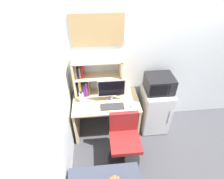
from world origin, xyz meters
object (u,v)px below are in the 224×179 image
object	(u,v)px
hutch_bookshelf	(90,78)
water_bottle	(82,97)
computer_mouse	(132,106)
mini_fridge	(154,109)
keyboard	(112,107)
monitor	(112,90)
desk_chair	(124,142)
wall_corkboard	(97,30)
microwave	(159,84)

from	to	relation	value
hutch_bookshelf	water_bottle	distance (m)	0.34
computer_mouse	water_bottle	size ratio (longest dim) A/B	0.43
water_bottle	mini_fridge	world-z (taller)	water_bottle
keyboard	computer_mouse	bearing A→B (deg)	-2.56
monitor	desk_chair	world-z (taller)	monitor
computer_mouse	desk_chair	world-z (taller)	desk_chair
monitor	wall_corkboard	distance (m)	0.94
wall_corkboard	mini_fridge	bearing A→B (deg)	-16.80
mini_fridge	desk_chair	size ratio (longest dim) A/B	0.98
desk_chair	wall_corkboard	distance (m)	1.73
hutch_bookshelf	water_bottle	xyz separation A→B (m)	(-0.16, -0.21, -0.23)
water_bottle	microwave	distance (m)	1.30
hutch_bookshelf	keyboard	distance (m)	0.60
monitor	desk_chair	bearing A→B (deg)	-76.85
hutch_bookshelf	mini_fridge	size ratio (longest dim) A/B	0.92
mini_fridge	wall_corkboard	bearing A→B (deg)	163.20
hutch_bookshelf	water_bottle	size ratio (longest dim) A/B	3.85
keyboard	mini_fridge	bearing A→B (deg)	14.08
monitor	mini_fridge	size ratio (longest dim) A/B	0.51
water_bottle	mini_fridge	bearing A→B (deg)	0.85
microwave	keyboard	bearing A→B (deg)	-165.72
mini_fridge	wall_corkboard	distance (m)	1.72
computer_mouse	desk_chair	size ratio (longest dim) A/B	0.10
keyboard	computer_mouse	size ratio (longest dim) A/B	4.31
wall_corkboard	microwave	bearing A→B (deg)	-16.64
microwave	desk_chair	xyz separation A→B (m)	(-0.66, -0.64, -0.60)
hutch_bookshelf	desk_chair	size ratio (longest dim) A/B	0.90
keyboard	water_bottle	size ratio (longest dim) A/B	1.84
keyboard	desk_chair	world-z (taller)	desk_chair
monitor	keyboard	world-z (taller)	monitor
wall_corkboard	computer_mouse	bearing A→B (deg)	-46.23
desk_chair	wall_corkboard	xyz separation A→B (m)	(-0.31, 0.93, 1.43)
monitor	computer_mouse	size ratio (longest dim) A/B	5.00
mini_fridge	microwave	bearing A→B (deg)	89.94
hutch_bookshelf	microwave	distance (m)	1.15
hutch_bookshelf	computer_mouse	world-z (taller)	hutch_bookshelf
water_bottle	microwave	size ratio (longest dim) A/B	0.46
computer_mouse	wall_corkboard	size ratio (longest dim) A/B	0.11
computer_mouse	hutch_bookshelf	bearing A→B (deg)	148.18
keyboard	computer_mouse	distance (m)	0.31
water_bottle	microwave	world-z (taller)	microwave
desk_chair	computer_mouse	bearing A→B (deg)	68.11
hutch_bookshelf	microwave	world-z (taller)	hutch_bookshelf
computer_mouse	wall_corkboard	world-z (taller)	wall_corkboard
monitor	desk_chair	size ratio (longest dim) A/B	0.50
desk_chair	mini_fridge	bearing A→B (deg)	44.37
water_bottle	wall_corkboard	bearing A→B (deg)	44.51
mini_fridge	desk_chair	bearing A→B (deg)	-135.63
keyboard	desk_chair	size ratio (longest dim) A/B	0.43
monitor	desk_chair	xyz separation A→B (m)	(0.14, -0.60, -0.57)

